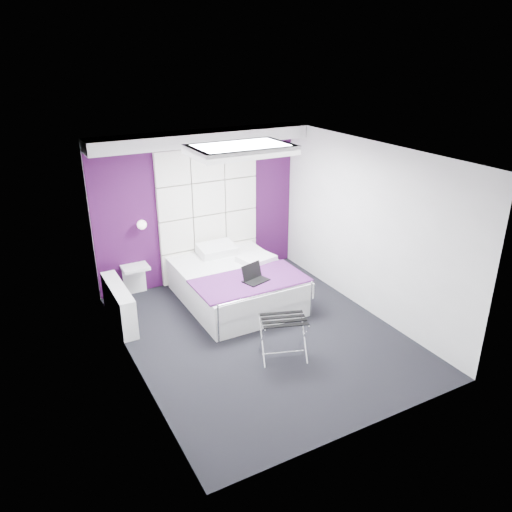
{
  "coord_description": "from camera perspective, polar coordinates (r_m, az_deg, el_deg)",
  "views": [
    {
      "loc": [
        -3.01,
        -5.39,
        3.8
      ],
      "look_at": [
        0.1,
        0.35,
        1.07
      ],
      "focal_mm": 35.0,
      "sensor_mm": 36.0,
      "label": 1
    }
  ],
  "objects": [
    {
      "name": "floor",
      "position": [
        7.25,
        0.65,
        -8.91
      ],
      "size": [
        4.4,
        4.4,
        0.0
      ],
      "primitive_type": "plane",
      "color": "black",
      "rests_on": "ground"
    },
    {
      "name": "accent_wall",
      "position": [
        8.53,
        -6.5,
        5.52
      ],
      "size": [
        3.58,
        0.02,
        2.58
      ],
      "primitive_type": "cube",
      "color": "#370D39",
      "rests_on": "wall_back"
    },
    {
      "name": "luggage_rack",
      "position": [
        6.63,
        3.13,
        -9.32
      ],
      "size": [
        0.58,
        0.43,
        0.57
      ],
      "rotation": [
        0.0,
        0.0,
        -0.33
      ],
      "color": "silver",
      "rests_on": "floor"
    },
    {
      "name": "laptop",
      "position": [
        7.47,
        -0.18,
        -2.34
      ],
      "size": [
        0.36,
        0.26,
        0.26
      ],
      "rotation": [
        0.0,
        0.0,
        0.28
      ],
      "color": "black",
      "rests_on": "bed"
    },
    {
      "name": "ceiling",
      "position": [
        6.29,
        0.76,
        11.7
      ],
      "size": [
        4.4,
        4.4,
        0.0
      ],
      "primitive_type": "plane",
      "rotation": [
        3.14,
        0.0,
        0.0
      ],
      "color": "white",
      "rests_on": "wall_back"
    },
    {
      "name": "wall_back",
      "position": [
        8.54,
        -6.53,
        5.54
      ],
      "size": [
        3.6,
        0.0,
        3.6
      ],
      "primitive_type": "plane",
      "rotation": [
        1.57,
        0.0,
        0.0
      ],
      "color": "silver",
      "rests_on": "floor"
    },
    {
      "name": "bed",
      "position": [
        8.03,
        -2.39,
        -3.13
      ],
      "size": [
        1.69,
        2.04,
        0.72
      ],
      "color": "white",
      "rests_on": "floor"
    },
    {
      "name": "wall_lamp",
      "position": [
        8.12,
        -13.0,
        3.59
      ],
      "size": [
        0.15,
        0.15,
        0.15
      ],
      "primitive_type": "sphere",
      "color": "white",
      "rests_on": "wall_back"
    },
    {
      "name": "radiator",
      "position": [
        7.66,
        -15.38,
        -5.36
      ],
      "size": [
        0.22,
        1.2,
        0.6
      ],
      "primitive_type": "cube",
      "color": "white",
      "rests_on": "floor"
    },
    {
      "name": "soffit",
      "position": [
        8.04,
        -6.22,
        13.28
      ],
      "size": [
        3.58,
        0.5,
        0.2
      ],
      "primitive_type": "cube",
      "color": "white",
      "rests_on": "wall_back"
    },
    {
      "name": "wall_left",
      "position": [
        6.06,
        -14.35,
        -2.41
      ],
      "size": [
        0.0,
        4.4,
        4.4
      ],
      "primitive_type": "plane",
      "rotation": [
        1.57,
        0.0,
        1.57
      ],
      "color": "silver",
      "rests_on": "floor"
    },
    {
      "name": "headboard",
      "position": [
        8.58,
        -5.41,
        4.75
      ],
      "size": [
        1.8,
        0.08,
        2.3
      ],
      "primitive_type": null,
      "color": "white",
      "rests_on": "wall_back"
    },
    {
      "name": "skylight",
      "position": [
        6.82,
        -1.75,
        12.13
      ],
      "size": [
        1.36,
        0.86,
        0.12
      ],
      "primitive_type": null,
      "color": "white",
      "rests_on": "ceiling"
    },
    {
      "name": "wall_right",
      "position": [
        7.64,
        12.6,
        3.06
      ],
      "size": [
        0.0,
        4.4,
        4.4
      ],
      "primitive_type": "plane",
      "rotation": [
        1.57,
        0.0,
        -1.57
      ],
      "color": "silver",
      "rests_on": "floor"
    },
    {
      "name": "nightstand",
      "position": [
        8.3,
        -13.63,
        -1.3
      ],
      "size": [
        0.42,
        0.33,
        0.05
      ],
      "primitive_type": "cube",
      "color": "white",
      "rests_on": "wall_back"
    }
  ]
}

